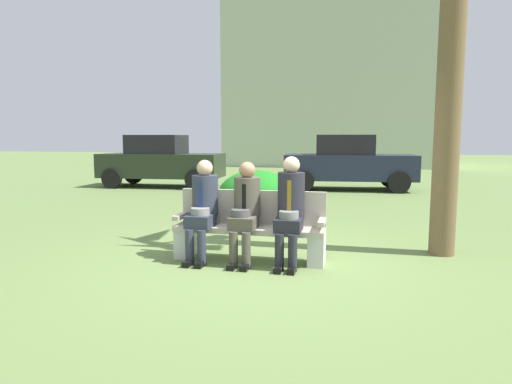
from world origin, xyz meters
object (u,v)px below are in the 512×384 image
Objects in this scene: shrub_near_bench at (257,201)px; parked_car_near at (161,161)px; seated_man_middle at (245,207)px; parked_car_far at (348,163)px; seated_man_right at (290,206)px; shrub_mid_lawn at (257,195)px; seated_man_left at (203,205)px; park_bench at (250,228)px; building_backdrop at (334,76)px.

parked_car_near is at bearing 130.63° from shrub_near_bench.
parked_car_far is at bearing 82.77° from seated_man_middle.
seated_man_right is 3.27m from shrub_mid_lawn.
seated_man_left is 8.66m from parked_car_far.
shrub_near_bench is (-0.54, 2.79, -0.05)m from park_bench.
seated_man_right reaches higher than shrub_mid_lawn.
building_backdrop reaches higher than shrub_near_bench.
building_backdrop is (4.71, 14.20, 4.41)m from parked_car_near.
building_backdrop is at bearing 88.84° from shrub_mid_lawn.
park_bench is 0.49× the size of parked_car_near.
parked_car_near is at bearing 118.27° from seated_man_left.
parked_car_far is at bearing 86.58° from seated_man_right.
shrub_mid_lawn is (-0.58, 2.93, 0.05)m from park_bench.
parked_car_near is 5.97m from parked_car_far.
seated_man_middle is at bearing -79.83° from shrub_mid_lawn.
parked_car_near reaches higher than seated_man_right.
building_backdrop is at bearing 91.89° from seated_man_right.
park_bench is 8.44m from parked_car_far.
building_backdrop is (-0.73, 22.20, 4.50)m from seated_man_right.
seated_man_middle reaches higher than park_bench.
seated_man_right is at bearing 0.71° from seated_man_middle.
shrub_mid_lawn is (0.02, 3.07, -0.25)m from seated_man_left.
building_backdrop reaches higher than seated_man_left.
building_backdrop is (0.39, 19.14, 4.77)m from shrub_mid_lawn.
shrub_near_bench is 6.71m from parked_car_near.
building_backdrop is (-0.19, 22.07, 4.82)m from park_bench.
parked_car_far reaches higher than park_bench.
building_backdrop reaches higher than parked_car_far.
seated_man_right is at bearing -88.11° from building_backdrop.
park_bench is at bearing 77.23° from seated_man_middle.
shrub_mid_lawn reaches higher than park_bench.
seated_man_left is (-0.60, -0.13, 0.30)m from park_bench.
seated_man_right is 0.89× the size of shrub_mid_lawn.
building_backdrop reaches higher than parked_car_near.
park_bench is 1.52× the size of seated_man_middle.
seated_man_left is at bearing -179.73° from seated_man_right.
park_bench is at bearing 166.85° from seated_man_right.
shrub_near_bench is 0.30× the size of parked_car_near.
shrub_mid_lawn is at bearing 89.64° from seated_man_left.
shrub_mid_lawn is at bearing -106.70° from parked_car_far.
parked_car_far is at bearing 79.02° from seated_man_left.
park_bench is 22.59m from building_backdrop.
seated_man_right is at bearing -69.60° from shrub_near_bench.
park_bench is at bearing -78.81° from shrub_mid_lawn.
shrub_near_bench is 0.30× the size of parked_car_far.
shrub_mid_lawn is at bearing -91.16° from building_backdrop.
seated_man_middle is 22.66m from building_backdrop.
building_backdrop is at bearing 90.42° from seated_man_middle.
shrub_near_bench is at bearing 99.96° from seated_man_middle.
parked_car_far is at bearing 82.86° from park_bench.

